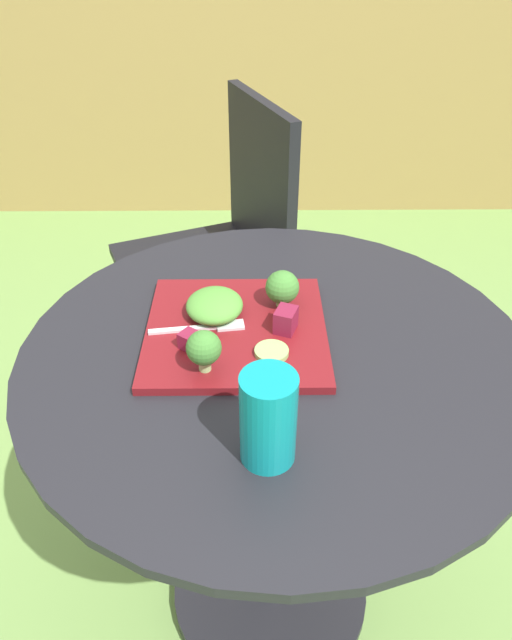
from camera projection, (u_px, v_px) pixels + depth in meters
ground_plane at (270, 594)px, 1.36m from camera, size 12.00×12.00×0.00m
bamboo_fence at (259, 71)px, 2.66m from camera, size 8.00×0.08×1.35m
patio_table at (273, 469)px, 1.10m from camera, size 0.81×0.81×0.75m
patio_chair at (226, 235)px, 1.69m from camera, size 0.57×0.57×0.90m
salad_plate at (236, 330)px, 0.94m from camera, size 0.29×0.29×0.01m
drinking_glass at (268, 423)px, 0.71m from camera, size 0.07×0.07×0.13m
fork at (206, 327)px, 0.93m from camera, size 0.15×0.04×0.00m
lettuce_mound at (215, 305)px, 0.96m from camera, size 0.09×0.10×0.04m
broccoli_floret_0 at (282, 288)px, 0.97m from camera, size 0.06×0.06×0.06m
broccoli_floret_1 at (204, 348)px, 0.83m from camera, size 0.05×0.05×0.07m
cucumber_slice_0 at (272, 352)px, 0.88m from camera, size 0.05×0.05×0.01m
beet_chunk_0 at (286, 320)px, 0.92m from camera, size 0.04×0.05×0.04m
beet_chunk_1 at (188, 340)px, 0.89m from camera, size 0.03×0.03×0.03m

